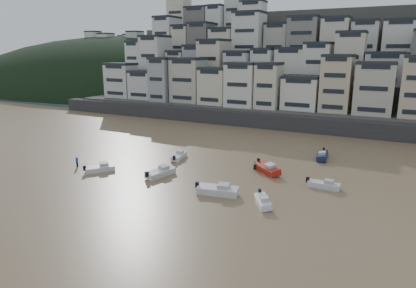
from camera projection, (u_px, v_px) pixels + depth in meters
The scene contains 15 objects.
ground at pixel (10, 240), 37.07m from camera, with size 400.00×400.00×0.00m, color #8E6E4C.
sea_strip at pixel (117, 84), 210.76m from camera, with size 340.00×340.00×0.00m, color #4C5B6D.
harbor_wall at pixel (286, 123), 88.39m from camera, with size 140.00×3.00×3.50m, color #38383A.
hillside at pixel (336, 68), 117.97m from camera, with size 141.04×66.00×50.00m.
headland at pixel (126, 87), 195.51m from camera, with size 216.00×135.00×53.33m.
boat_d at pixel (324, 184), 51.00m from camera, with size 4.75×1.56×1.30m, color silver, non-canonical shape.
boat_a at pixel (218, 189), 48.57m from camera, with size 5.97×1.95×1.63m, color silver, non-canonical shape.
boat_c at pixel (160, 171), 55.81m from camera, with size 5.49×1.80×1.50m, color white, non-canonical shape.
boat_f at pixel (179, 155), 64.79m from camera, with size 4.93×1.61×1.35m, color white, non-canonical shape.
boat_b at pixel (263, 200), 45.35m from camera, with size 4.71×1.54×1.28m, color white, non-canonical shape.
boat_j at pixel (100, 168), 57.98m from camera, with size 4.85×1.59×1.32m, color white, non-canonical shape.
boat_i at pixel (322, 155), 64.72m from camera, with size 5.48×1.79×1.50m, color #151E43, non-canonical shape.
boat_e at pixel (267, 168), 57.44m from camera, with size 5.89×1.93×1.61m, color #AE2215, non-canonical shape.
person_blue at pixel (77, 162), 60.31m from camera, with size 0.44×0.44×1.74m, color blue, non-canonical shape.
person_pink at pixel (255, 164), 59.05m from camera, with size 0.44×0.44×1.74m, color #BA8394, non-canonical shape.
Camera 1 is at (32.92, -20.92, 18.42)m, focal length 32.00 mm.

